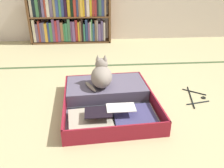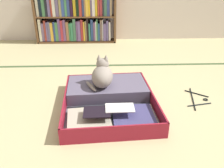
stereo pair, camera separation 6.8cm
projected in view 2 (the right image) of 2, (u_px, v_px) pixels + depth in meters
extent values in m
plane|color=tan|center=(119.00, 124.00, 1.69)|extent=(10.00, 10.00, 0.00)
cube|color=#3B522E|center=(113.00, 65.00, 2.76)|extent=(4.80, 0.05, 0.00)
cube|color=brown|center=(36.00, 16.00, 3.51)|extent=(0.03, 0.22, 0.80)
cube|color=brown|center=(115.00, 16.00, 3.55)|extent=(0.03, 0.22, 0.80)
cube|color=brown|center=(77.00, 41.00, 3.70)|extent=(1.20, 0.22, 0.02)
cube|color=brown|center=(76.00, 16.00, 3.53)|extent=(1.17, 0.22, 0.02)
cube|color=beige|center=(41.00, 29.00, 3.60)|extent=(0.04, 0.19, 0.34)
cube|color=slate|center=(44.00, 31.00, 3.62)|extent=(0.04, 0.19, 0.27)
cube|color=#AB3F35|center=(46.00, 30.00, 3.61)|extent=(0.03, 0.19, 0.31)
cube|color=slate|center=(48.00, 31.00, 3.61)|extent=(0.02, 0.19, 0.29)
cube|color=slate|center=(50.00, 31.00, 3.61)|extent=(0.04, 0.19, 0.29)
cube|color=gold|center=(53.00, 31.00, 3.61)|extent=(0.04, 0.19, 0.28)
cube|color=#334792|center=(55.00, 31.00, 3.62)|extent=(0.03, 0.19, 0.29)
cube|color=#4A8851|center=(58.00, 31.00, 3.62)|extent=(0.04, 0.19, 0.29)
cube|color=#6F4E8D|center=(60.00, 29.00, 3.61)|extent=(0.04, 0.19, 0.34)
cube|color=#B0313B|center=(63.00, 30.00, 3.61)|extent=(0.03, 0.19, 0.32)
cube|color=#795289|center=(65.00, 29.00, 3.62)|extent=(0.04, 0.19, 0.33)
cube|color=#A5704F|center=(68.00, 31.00, 3.63)|extent=(0.04, 0.19, 0.29)
cube|color=#3A8652|center=(70.00, 31.00, 3.64)|extent=(0.02, 0.19, 0.27)
cube|color=#3A8B65|center=(72.00, 31.00, 3.63)|extent=(0.04, 0.19, 0.28)
cube|color=#427759|center=(75.00, 29.00, 3.62)|extent=(0.04, 0.19, 0.34)
cube|color=#784F89|center=(77.00, 30.00, 3.63)|extent=(0.02, 0.19, 0.30)
cube|color=slate|center=(79.00, 30.00, 3.62)|extent=(0.04, 0.19, 0.30)
cube|color=#BD393C|center=(82.00, 29.00, 3.63)|extent=(0.04, 0.19, 0.32)
cube|color=gold|center=(84.00, 30.00, 3.63)|extent=(0.02, 0.19, 0.29)
cube|color=#917858|center=(86.00, 30.00, 3.63)|extent=(0.02, 0.19, 0.30)
cube|color=black|center=(88.00, 29.00, 3.62)|extent=(0.02, 0.19, 0.34)
cube|color=#357C61|center=(90.00, 31.00, 3.64)|extent=(0.03, 0.19, 0.27)
cube|color=navy|center=(92.00, 29.00, 3.64)|extent=(0.04, 0.19, 0.33)
cube|color=#7A4F82|center=(94.00, 31.00, 3.65)|extent=(0.03, 0.19, 0.28)
cube|color=silver|center=(96.00, 30.00, 3.64)|extent=(0.02, 0.19, 0.30)
cube|color=#458757|center=(97.00, 29.00, 3.63)|extent=(0.02, 0.19, 0.33)
cube|color=#2F5182|center=(99.00, 31.00, 3.64)|extent=(0.03, 0.19, 0.27)
cube|color=#916F5C|center=(101.00, 29.00, 3.64)|extent=(0.02, 0.19, 0.32)
cube|color=silver|center=(103.00, 29.00, 3.65)|extent=(0.02, 0.19, 0.32)
cube|color=slate|center=(105.00, 31.00, 3.64)|extent=(0.04, 0.19, 0.26)
cube|color=slate|center=(107.00, 30.00, 3.65)|extent=(0.03, 0.19, 0.31)
cube|color=silver|center=(109.00, 30.00, 3.65)|extent=(0.03, 0.19, 0.28)
cube|color=beige|center=(38.00, 5.00, 3.45)|extent=(0.04, 0.19, 0.32)
cube|color=#17212D|center=(41.00, 4.00, 3.44)|extent=(0.04, 0.19, 0.33)
cube|color=#478255|center=(44.00, 5.00, 3.44)|extent=(0.04, 0.19, 0.31)
cube|color=black|center=(47.00, 6.00, 3.45)|extent=(0.03, 0.19, 0.28)
cube|color=slate|center=(49.00, 5.00, 3.45)|extent=(0.04, 0.19, 0.30)
cube|color=#B83E32|center=(52.00, 6.00, 3.46)|extent=(0.03, 0.19, 0.28)
cube|color=silver|center=(54.00, 6.00, 3.45)|extent=(0.04, 0.19, 0.29)
cube|color=slate|center=(58.00, 6.00, 3.45)|extent=(0.04, 0.19, 0.29)
cube|color=#908551|center=(61.00, 6.00, 3.45)|extent=(0.03, 0.19, 0.29)
cube|color=#344D96|center=(63.00, 5.00, 3.45)|extent=(0.04, 0.19, 0.32)
cube|color=#438355|center=(66.00, 6.00, 3.46)|extent=(0.03, 0.19, 0.28)
cube|color=#324486|center=(69.00, 7.00, 3.46)|extent=(0.04, 0.19, 0.27)
cube|color=#27132D|center=(72.00, 6.00, 3.46)|extent=(0.04, 0.19, 0.29)
cube|color=gold|center=(75.00, 6.00, 3.48)|extent=(0.04, 0.19, 0.28)
cube|color=black|center=(78.00, 6.00, 3.47)|extent=(0.04, 0.19, 0.28)
cube|color=#AD342B|center=(81.00, 5.00, 3.46)|extent=(0.04, 0.19, 0.32)
cube|color=#3A4C8C|center=(83.00, 4.00, 3.47)|extent=(0.03, 0.19, 0.33)
cube|color=#A4754E|center=(85.00, 6.00, 3.46)|extent=(0.02, 0.19, 0.29)
cube|color=yellow|center=(87.00, 5.00, 3.46)|extent=(0.04, 0.19, 0.30)
cube|color=yellow|center=(89.00, 4.00, 3.47)|extent=(0.02, 0.19, 0.33)
cube|color=slate|center=(91.00, 5.00, 3.48)|extent=(0.02, 0.19, 0.31)
cube|color=silver|center=(93.00, 5.00, 3.47)|extent=(0.04, 0.19, 0.30)
cube|color=gold|center=(96.00, 5.00, 3.48)|extent=(0.03, 0.19, 0.32)
cube|color=#BD3D37|center=(98.00, 4.00, 3.48)|extent=(0.03, 0.19, 0.33)
cube|color=#AF363E|center=(101.00, 4.00, 3.48)|extent=(0.04, 0.19, 0.33)
cube|color=#23282D|center=(103.00, 5.00, 3.47)|extent=(0.02, 0.19, 0.30)
cube|color=#48745F|center=(105.00, 5.00, 3.48)|extent=(0.04, 0.19, 0.30)
cube|color=#354386|center=(108.00, 6.00, 3.49)|extent=(0.04, 0.19, 0.26)
cube|color=#A28360|center=(111.00, 4.00, 3.47)|extent=(0.03, 0.19, 0.33)
cube|color=maroon|center=(112.00, 122.00, 1.70)|extent=(0.74, 0.47, 0.01)
cube|color=maroon|center=(115.00, 134.00, 1.49)|extent=(0.72, 0.05, 0.12)
cube|color=maroon|center=(63.00, 119.00, 1.65)|extent=(0.04, 0.43, 0.12)
cube|color=maroon|center=(159.00, 113.00, 1.71)|extent=(0.04, 0.43, 0.12)
cube|color=#4A505B|center=(112.00, 121.00, 1.70)|extent=(0.71, 0.45, 0.01)
cube|color=maroon|center=(107.00, 95.00, 2.08)|extent=(0.74, 0.47, 0.01)
cube|color=maroon|center=(105.00, 80.00, 2.25)|extent=(0.72, 0.05, 0.12)
cube|color=maroon|center=(67.00, 91.00, 2.03)|extent=(0.04, 0.43, 0.12)
cube|color=maroon|center=(146.00, 88.00, 2.09)|extent=(0.04, 0.43, 0.12)
cube|color=#4A505B|center=(107.00, 94.00, 2.08)|extent=(0.71, 0.45, 0.01)
cylinder|color=black|center=(109.00, 106.00, 1.89)|extent=(0.70, 0.06, 0.02)
cube|color=#3F4577|center=(90.00, 121.00, 1.68)|extent=(0.32, 0.36, 0.01)
cube|color=#ACA48F|center=(89.00, 120.00, 1.66)|extent=(0.34, 0.34, 0.02)
cube|color=tan|center=(135.00, 118.00, 1.71)|extent=(0.32, 0.36, 0.02)
cube|color=#3E3B6A|center=(134.00, 117.00, 1.69)|extent=(0.32, 0.35, 0.01)
cube|color=white|center=(120.00, 108.00, 1.68)|extent=(0.21, 0.13, 0.01)
cube|color=black|center=(97.00, 112.00, 1.64)|extent=(0.20, 0.16, 0.01)
cube|color=#595268|center=(107.00, 89.00, 2.06)|extent=(0.71, 0.44, 0.11)
torus|color=white|center=(108.00, 82.00, 2.06)|extent=(0.10, 0.10, 0.01)
cylinder|color=black|center=(85.00, 81.00, 2.22)|extent=(0.02, 0.02, 0.11)
cylinder|color=black|center=(125.00, 79.00, 2.25)|extent=(0.02, 0.02, 0.11)
cube|color=white|center=(112.00, 129.00, 1.48)|extent=(0.03, 0.00, 0.02)
cube|color=yellow|center=(134.00, 127.00, 1.49)|extent=(0.04, 0.00, 0.02)
cube|color=yellow|center=(111.00, 133.00, 1.50)|extent=(0.03, 0.00, 0.02)
ellipsoid|color=gray|center=(102.00, 76.00, 1.95)|extent=(0.20, 0.28, 0.18)
ellipsoid|color=gray|center=(103.00, 77.00, 2.03)|extent=(0.13, 0.10, 0.10)
sphere|color=gray|center=(103.00, 64.00, 1.96)|extent=(0.11, 0.11, 0.11)
cone|color=gray|center=(106.00, 57.00, 1.93)|extent=(0.04, 0.04, 0.05)
cone|color=gray|center=(99.00, 57.00, 1.93)|extent=(0.04, 0.04, 0.05)
sphere|color=yellow|center=(105.00, 62.00, 2.00)|extent=(0.02, 0.02, 0.02)
sphere|color=yellow|center=(101.00, 62.00, 2.00)|extent=(0.02, 0.02, 0.02)
ellipsoid|color=gray|center=(91.00, 86.00, 1.94)|extent=(0.11, 0.20, 0.03)
cylinder|color=black|center=(193.00, 98.00, 2.02)|extent=(0.10, 0.39, 0.01)
cylinder|color=black|center=(196.00, 94.00, 2.10)|extent=(0.18, 0.14, 0.01)
cylinder|color=black|center=(199.00, 105.00, 1.93)|extent=(0.21, 0.05, 0.01)
torus|color=black|center=(206.00, 100.00, 2.01)|extent=(0.05, 0.05, 0.01)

